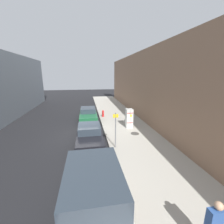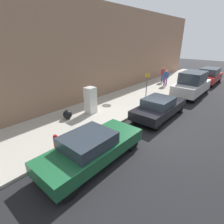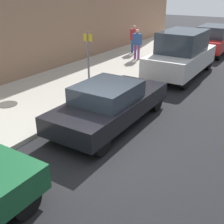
% 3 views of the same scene
% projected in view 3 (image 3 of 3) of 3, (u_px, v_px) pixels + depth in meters
% --- Properties ---
extents(ground_plane, '(80.00, 80.00, 0.00)m').
position_uv_depth(ground_plane, '(95.00, 147.00, 7.67)').
color(ground_plane, black).
extents(sidewalk_slab, '(4.48, 44.00, 0.14)m').
position_uv_depth(sidewalk_slab, '(0.00, 113.00, 9.57)').
color(sidewalk_slab, '#B2ADA0').
rests_on(sidewalk_slab, ground).
extents(manhole_cover, '(0.70, 0.70, 0.02)m').
position_uv_depth(manhole_cover, '(7.00, 104.00, 10.06)').
color(manhole_cover, '#47443F').
rests_on(manhole_cover, sidewalk_slab).
extents(street_sign_post, '(0.36, 0.07, 2.45)m').
position_uv_depth(street_sign_post, '(88.00, 62.00, 10.13)').
color(street_sign_post, slate).
rests_on(street_sign_post, sidewalk_slab).
extents(pedestrian_walking_far, '(0.49, 0.23, 1.71)m').
position_uv_depth(pedestrian_walking_far, '(134.00, 37.00, 17.63)').
color(pedestrian_walking_far, '#2D5193').
rests_on(pedestrian_walking_far, sidewalk_slab).
extents(pedestrian_standing_near, '(0.49, 0.23, 1.69)m').
position_uv_depth(pedestrian_standing_near, '(137.00, 42.00, 16.06)').
color(pedestrian_standing_near, '#7A3D7F').
rests_on(pedestrian_standing_near, sidewalk_slab).
extents(parked_sedan_dark, '(1.81, 4.59, 1.38)m').
position_uv_depth(parked_sedan_dark, '(110.00, 103.00, 8.68)').
color(parked_sedan_dark, black).
rests_on(parked_sedan_dark, ground).
extents(parked_van_white, '(2.01, 4.95, 2.15)m').
position_uv_depth(parked_van_white, '(182.00, 54.00, 13.45)').
color(parked_van_white, silver).
rests_on(parked_van_white, ground).
extents(parked_suv_red, '(1.91, 4.80, 1.77)m').
position_uv_depth(parked_suv_red, '(213.00, 39.00, 18.24)').
color(parked_suv_red, red).
rests_on(parked_suv_red, ground).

